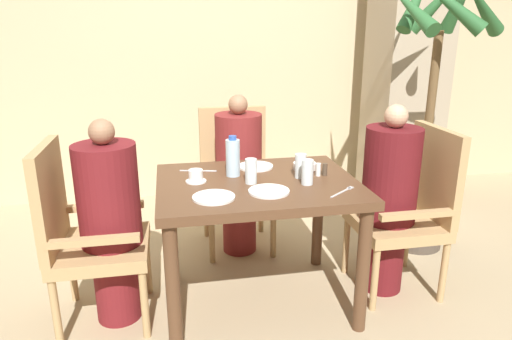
{
  "coord_description": "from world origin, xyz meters",
  "views": [
    {
      "loc": [
        -0.46,
        -2.32,
        1.56
      ],
      "look_at": [
        0.0,
        0.04,
        0.8
      ],
      "focal_mm": 32.0,
      "sensor_mm": 36.0,
      "label": 1
    }
  ],
  "objects_px": {
    "chair_left_side": "(82,231)",
    "plate_main_right": "(214,197)",
    "diner_in_left_chair": "(111,221)",
    "water_bottle": "(233,157)",
    "chair_far_side": "(236,174)",
    "diner_in_right_chair": "(389,199)",
    "potted_palm": "(428,130)",
    "plate_dessert_center": "(256,166)",
    "diner_in_far_chair": "(239,174)",
    "teacup_with_saucer": "(196,176)",
    "glass_tall_far": "(251,171)",
    "glass_tall_mid": "(307,172)",
    "chair_right_side": "(411,206)",
    "plate_main_left": "(269,191)",
    "glass_tall_near": "(301,166)",
    "bowl_small": "(305,166)"
  },
  "relations": [
    {
      "from": "chair_left_side",
      "to": "plate_main_right",
      "type": "distance_m",
      "value": 0.75
    },
    {
      "from": "diner_in_left_chair",
      "to": "water_bottle",
      "type": "height_order",
      "value": "diner_in_left_chair"
    },
    {
      "from": "chair_far_side",
      "to": "diner_in_right_chair",
      "type": "relative_size",
      "value": 0.87
    },
    {
      "from": "potted_palm",
      "to": "plate_dessert_center",
      "type": "height_order",
      "value": "potted_palm"
    },
    {
      "from": "diner_in_left_chair",
      "to": "plate_dessert_center",
      "type": "distance_m",
      "value": 0.89
    },
    {
      "from": "chair_far_side",
      "to": "diner_in_far_chair",
      "type": "height_order",
      "value": "diner_in_far_chair"
    },
    {
      "from": "teacup_with_saucer",
      "to": "diner_in_left_chair",
      "type": "bearing_deg",
      "value": -173.83
    },
    {
      "from": "chair_far_side",
      "to": "glass_tall_far",
      "type": "height_order",
      "value": "chair_far_side"
    },
    {
      "from": "chair_far_side",
      "to": "chair_left_side",
      "type": "bearing_deg",
      "value": -138.88
    },
    {
      "from": "chair_left_side",
      "to": "water_bottle",
      "type": "bearing_deg",
      "value": 8.39
    },
    {
      "from": "diner_in_left_chair",
      "to": "plate_main_right",
      "type": "distance_m",
      "value": 0.6
    },
    {
      "from": "water_bottle",
      "to": "glass_tall_mid",
      "type": "bearing_deg",
      "value": -31.2
    },
    {
      "from": "chair_far_side",
      "to": "chair_right_side",
      "type": "xyz_separation_m",
      "value": [
        0.94,
        -0.82,
        0.0
      ]
    },
    {
      "from": "potted_palm",
      "to": "plate_main_left",
      "type": "height_order",
      "value": "potted_palm"
    },
    {
      "from": "chair_left_side",
      "to": "diner_in_far_chair",
      "type": "distance_m",
      "value": 1.16
    },
    {
      "from": "chair_far_side",
      "to": "teacup_with_saucer",
      "type": "distance_m",
      "value": 0.87
    },
    {
      "from": "potted_palm",
      "to": "glass_tall_near",
      "type": "distance_m",
      "value": 1.16
    },
    {
      "from": "water_bottle",
      "to": "glass_tall_near",
      "type": "distance_m",
      "value": 0.38
    },
    {
      "from": "chair_far_side",
      "to": "glass_tall_far",
      "type": "distance_m",
      "value": 0.9
    },
    {
      "from": "diner_in_far_chair",
      "to": "chair_right_side",
      "type": "distance_m",
      "value": 1.16
    },
    {
      "from": "diner_in_right_chair",
      "to": "plate_dessert_center",
      "type": "height_order",
      "value": "diner_in_right_chair"
    },
    {
      "from": "plate_main_right",
      "to": "glass_tall_near",
      "type": "xyz_separation_m",
      "value": [
        0.51,
        0.23,
        0.06
      ]
    },
    {
      "from": "diner_in_right_chair",
      "to": "potted_palm",
      "type": "distance_m",
      "value": 0.77
    },
    {
      "from": "potted_palm",
      "to": "glass_tall_far",
      "type": "bearing_deg",
      "value": -158.83
    },
    {
      "from": "diner_in_far_chair",
      "to": "water_bottle",
      "type": "bearing_deg",
      "value": -102.05
    },
    {
      "from": "plate_main_right",
      "to": "glass_tall_mid",
      "type": "height_order",
      "value": "glass_tall_mid"
    },
    {
      "from": "plate_main_left",
      "to": "water_bottle",
      "type": "bearing_deg",
      "value": 114.33
    },
    {
      "from": "plate_main_right",
      "to": "teacup_with_saucer",
      "type": "height_order",
      "value": "teacup_with_saucer"
    },
    {
      "from": "water_bottle",
      "to": "glass_tall_near",
      "type": "height_order",
      "value": "water_bottle"
    },
    {
      "from": "diner_in_left_chair",
      "to": "water_bottle",
      "type": "xyz_separation_m",
      "value": [
        0.67,
        0.12,
        0.28
      ]
    },
    {
      "from": "diner_in_right_chair",
      "to": "plate_main_right",
      "type": "bearing_deg",
      "value": -168.16
    },
    {
      "from": "plate_main_right",
      "to": "glass_tall_far",
      "type": "height_order",
      "value": "glass_tall_far"
    },
    {
      "from": "glass_tall_near",
      "to": "diner_in_far_chair",
      "type": "bearing_deg",
      "value": 110.53
    },
    {
      "from": "diner_in_right_chair",
      "to": "bowl_small",
      "type": "distance_m",
      "value": 0.53
    },
    {
      "from": "plate_dessert_center",
      "to": "bowl_small",
      "type": "xyz_separation_m",
      "value": [
        0.28,
        -0.09,
        0.01
      ]
    },
    {
      "from": "water_bottle",
      "to": "teacup_with_saucer",
      "type": "bearing_deg",
      "value": -161.54
    },
    {
      "from": "chair_right_side",
      "to": "water_bottle",
      "type": "distance_m",
      "value": 1.11
    },
    {
      "from": "chair_left_side",
      "to": "teacup_with_saucer",
      "type": "xyz_separation_m",
      "value": [
        0.61,
        0.05,
        0.25
      ]
    },
    {
      "from": "water_bottle",
      "to": "plate_dessert_center",
      "type": "bearing_deg",
      "value": 40.55
    },
    {
      "from": "chair_right_side",
      "to": "diner_in_far_chair",
      "type": "bearing_deg",
      "value": 144.44
    },
    {
      "from": "plate_main_right",
      "to": "diner_in_right_chair",
      "type": "bearing_deg",
      "value": 11.84
    },
    {
      "from": "diner_in_left_chair",
      "to": "glass_tall_far",
      "type": "relative_size",
      "value": 8.28
    },
    {
      "from": "chair_right_side",
      "to": "plate_main_right",
      "type": "distance_m",
      "value": 1.24
    },
    {
      "from": "diner_in_right_chair",
      "to": "glass_tall_mid",
      "type": "bearing_deg",
      "value": -169.28
    },
    {
      "from": "plate_dessert_center",
      "to": "diner_in_far_chair",
      "type": "bearing_deg",
      "value": 95.3
    },
    {
      "from": "diner_in_far_chair",
      "to": "plate_main_left",
      "type": "bearing_deg",
      "value": -88.5
    },
    {
      "from": "diner_in_right_chair",
      "to": "teacup_with_saucer",
      "type": "height_order",
      "value": "diner_in_right_chair"
    },
    {
      "from": "diner_in_left_chair",
      "to": "potted_palm",
      "type": "xyz_separation_m",
      "value": [
        2.09,
        0.49,
        0.3
      ]
    },
    {
      "from": "plate_main_left",
      "to": "plate_main_right",
      "type": "relative_size",
      "value": 1.0
    },
    {
      "from": "glass_tall_mid",
      "to": "diner_in_right_chair",
      "type": "bearing_deg",
      "value": 10.72
    }
  ]
}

